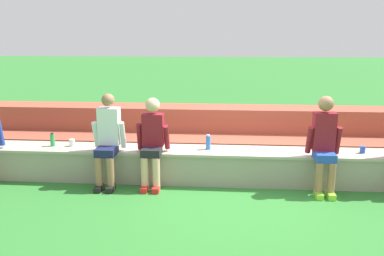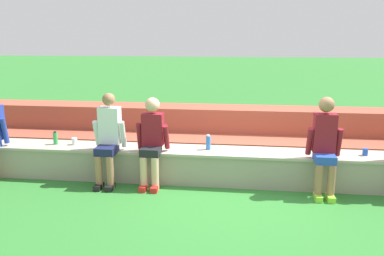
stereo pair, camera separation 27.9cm
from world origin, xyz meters
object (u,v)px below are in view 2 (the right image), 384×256
Objects in this scene: person_right_of_center at (325,144)px; plastic_cup_middle at (74,141)px; plastic_cup_left_end at (365,152)px; water_bottle_mid_left at (208,143)px; person_left_of_center at (108,137)px; water_bottle_center_gap at (55,138)px; person_center at (152,139)px.

plastic_cup_middle is (-3.89, 0.36, -0.19)m from person_right_of_center.
water_bottle_mid_left is at bearing 179.54° from plastic_cup_left_end.
plastic_cup_middle is (-2.20, 0.01, -0.05)m from water_bottle_mid_left.
plastic_cup_middle is (-0.69, 0.31, -0.17)m from person_left_of_center.
water_bottle_center_gap reaches higher than plastic_cup_middle.
person_left_of_center is 13.37× the size of plastic_cup_left_end.
plastic_cup_left_end is at bearing 5.02° from person_center.
person_right_of_center reaches higher than person_left_of_center.
water_bottle_center_gap reaches higher than plastic_cup_left_end.
person_left_of_center is at bearing -16.39° from water_bottle_center_gap.
water_bottle_mid_left is at bearing 19.71° from person_center.
water_bottle_mid_left is (2.52, 0.01, 0.01)m from water_bottle_center_gap.
plastic_cup_left_end is (3.87, 0.29, -0.17)m from person_left_of_center.
person_right_of_center is at bearing -1.17° from person_center.
water_bottle_mid_left is (-1.69, 0.35, -0.13)m from person_right_of_center.
plastic_cup_middle is at bearing 179.85° from water_bottle_mid_left.
person_left_of_center is 3.20m from person_right_of_center.
person_center is 11.79× the size of plastic_cup_middle.
plastic_cup_middle is at bearing 174.78° from person_right_of_center.
person_right_of_center reaches higher than plastic_cup_middle.
water_bottle_center_gap is at bearing 175.42° from person_right_of_center.
person_right_of_center is 12.38× the size of plastic_cup_middle.
plastic_cup_middle is at bearing 167.48° from person_center.
person_right_of_center is at bearing -5.22° from plastic_cup_middle.
person_left_of_center reaches higher than water_bottle_center_gap.
person_right_of_center reaches higher than water_bottle_center_gap.
water_bottle_mid_left is (1.51, 0.31, -0.12)m from person_left_of_center.
water_bottle_center_gap is 0.92× the size of water_bottle_mid_left.
person_left_of_center is 3.88m from plastic_cup_left_end.
plastic_cup_left_end is at bearing -0.07° from water_bottle_center_gap.
water_bottle_center_gap is at bearing 170.37° from person_center.
person_center is at bearing 178.83° from person_right_of_center.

